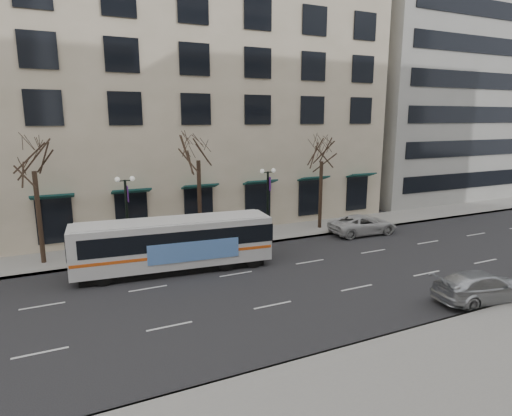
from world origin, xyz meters
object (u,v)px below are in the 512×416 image
tree_far_right (322,149)px  white_pickup (363,224)px  tree_far_mid (198,146)px  lamp_post_left (127,212)px  silver_car (483,287)px  tree_far_left (32,155)px  lamp_post_right (268,199)px  city_bus (175,243)px

tree_far_right → white_pickup: size_ratio=1.51×
tree_far_mid → lamp_post_left: size_ratio=1.64×
silver_car → white_pickup: bearing=-4.8°
tree_far_left → silver_car: size_ratio=1.65×
lamp_post_left → silver_car: size_ratio=1.03×
tree_far_left → lamp_post_right: bearing=-2.3°
city_bus → lamp_post_right: bearing=31.1°
city_bus → tree_far_left: bearing=153.5°
tree_far_mid → city_bus: tree_far_mid is taller
tree_far_left → white_pickup: size_ratio=1.57×
tree_far_left → lamp_post_right: (15.01, -0.60, -3.75)m
tree_far_left → silver_car: 25.32m
lamp_post_left → silver_car: 20.55m
lamp_post_right → silver_car: bearing=-72.7°
tree_far_mid → tree_far_right: (10.00, -0.00, -0.48)m
tree_far_right → city_bus: size_ratio=0.70×
lamp_post_right → white_pickup: lamp_post_right is taller
lamp_post_left → city_bus: size_ratio=0.45×
tree_far_left → silver_car: tree_far_left is taller
tree_far_mid → lamp_post_left: bearing=-173.1°
city_bus → white_pickup: city_bus is taller
lamp_post_left → white_pickup: (17.22, -2.00, -2.20)m
tree_far_right → city_bus: bearing=-161.2°
lamp_post_left → white_pickup: bearing=-6.6°
tree_far_mid → silver_car: (9.50, -15.00, -6.17)m
tree_far_right → white_pickup: 6.63m
lamp_post_right → silver_car: 15.25m
tree_far_right → lamp_post_left: (-14.99, -0.60, -3.48)m
tree_far_left → city_bus: tree_far_left is taller
city_bus → silver_car: city_bus is taller
lamp_post_left → lamp_post_right: same height
tree_far_mid → lamp_post_right: (5.01, -0.60, -3.96)m
tree_far_left → city_bus: (7.07, -4.41, -5.02)m
lamp_post_right → silver_car: lamp_post_right is taller
tree_far_right → silver_car: 16.05m
lamp_post_left → tree_far_left: bearing=173.2°
tree_far_right → white_pickup: (2.23, -2.60, -5.68)m
tree_far_left → lamp_post_left: bearing=-6.8°
lamp_post_right → tree_far_mid: bearing=173.2°
tree_far_right → lamp_post_right: tree_far_right is taller
tree_far_left → city_bus: 9.73m
lamp_post_left → silver_car: bearing=-44.8°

